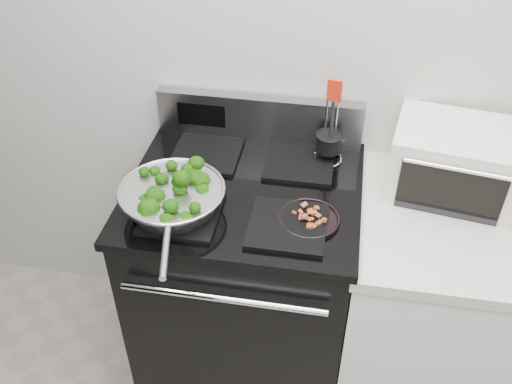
% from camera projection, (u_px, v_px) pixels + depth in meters
% --- Properties ---
extents(back_wall, '(4.00, 0.02, 2.70)m').
position_uv_depth(back_wall, '(350.00, 41.00, 1.90)').
color(back_wall, beige).
rests_on(back_wall, ground).
extents(gas_range, '(0.79, 0.69, 1.13)m').
position_uv_depth(gas_range, '(246.00, 281.00, 2.22)').
color(gas_range, black).
rests_on(gas_range, floor).
extents(counter, '(0.62, 0.68, 0.92)m').
position_uv_depth(counter, '(425.00, 309.00, 2.14)').
color(counter, white).
rests_on(counter, floor).
extents(skillet, '(0.34, 0.54, 0.07)m').
position_uv_depth(skillet, '(172.00, 197.00, 1.80)').
color(skillet, silver).
rests_on(skillet, gas_range).
extents(broccoli_pile, '(0.27, 0.27, 0.09)m').
position_uv_depth(broccoli_pile, '(172.00, 192.00, 1.79)').
color(broccoli_pile, black).
rests_on(broccoli_pile, skillet).
extents(bacon_plate, '(0.19, 0.19, 0.04)m').
position_uv_depth(bacon_plate, '(309.00, 216.00, 1.79)').
color(bacon_plate, black).
rests_on(bacon_plate, gas_range).
extents(utensil_holder, '(0.11, 0.11, 0.33)m').
position_uv_depth(utensil_holder, '(328.00, 146.00, 2.01)').
color(utensil_holder, silver).
rests_on(utensil_holder, gas_range).
extents(toaster_oven, '(0.45, 0.37, 0.23)m').
position_uv_depth(toaster_oven, '(454.00, 161.00, 1.90)').
color(toaster_oven, white).
rests_on(toaster_oven, counter).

